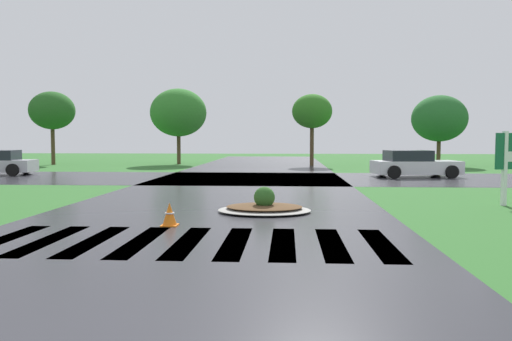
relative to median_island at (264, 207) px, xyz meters
name	(u,v)px	position (x,y,z in m)	size (l,w,h in m)	color
asphalt_roadway	(221,207)	(-1.27, 0.85, -0.14)	(9.06, 80.00, 0.01)	#2B2B30
asphalt_cross_road	(249,178)	(-1.27, 11.22, -0.14)	(90.00, 8.15, 0.01)	#2B2B30
crosswalk_stripes	(188,242)	(-1.27, -3.88, -0.14)	(7.65, 2.98, 0.01)	white
median_island	(264,207)	(0.00, 0.00, 0.00)	(2.46, 1.98, 0.68)	#9E9B93
car_dark_suv	(414,164)	(7.00, 12.61, 0.49)	(4.41, 2.56, 1.35)	silver
traffic_cone	(170,215)	(-2.01, -2.20, 0.11)	(0.36, 0.36, 0.53)	orange
background_treeline	(257,113)	(-1.65, 23.49, 3.65)	(48.95, 5.72, 5.75)	#4C3823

